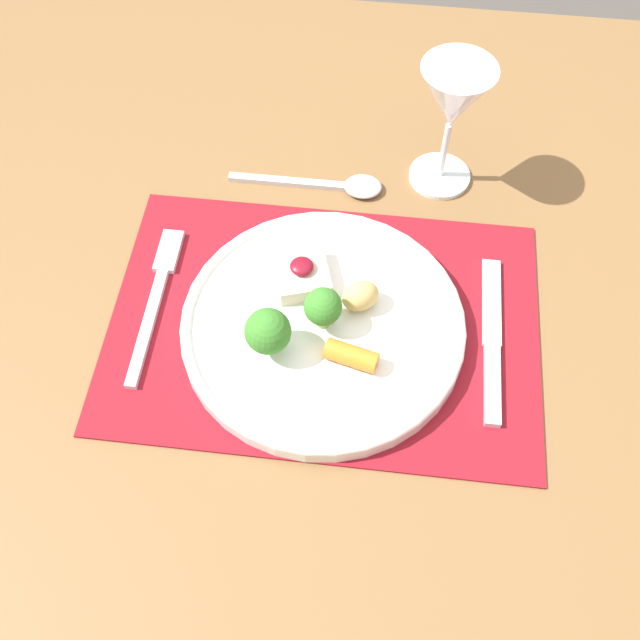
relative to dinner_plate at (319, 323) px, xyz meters
The scene contains 8 objects.
ground_plane 0.74m from the dinner_plate, 63.33° to the left, with size 8.00×8.00×0.00m, color #4C4742.
dining_table 0.10m from the dinner_plate, 63.33° to the left, with size 1.41×1.14×0.72m.
placemat 0.02m from the dinner_plate, 63.33° to the left, with size 0.46×0.32×0.00m, color maroon.
dinner_plate is the anchor object (origin of this frame).
fork 0.18m from the dinner_plate, behind, with size 0.02×0.20×0.01m.
knife 0.18m from the dinner_plate, ahead, with size 0.02×0.20×0.01m.
spoon 0.21m from the dinner_plate, 89.56° to the left, with size 0.19×0.04×0.01m.
wine_glass_near 0.28m from the dinner_plate, 62.97° to the left, with size 0.08×0.08×0.16m.
Camera 1 is at (0.05, -0.42, 1.40)m, focal length 42.00 mm.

